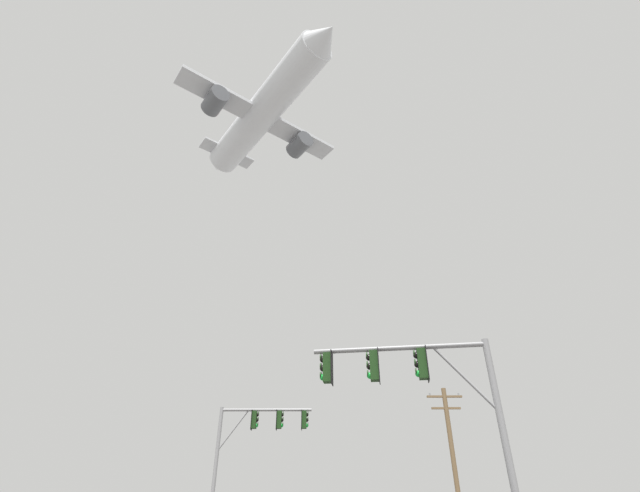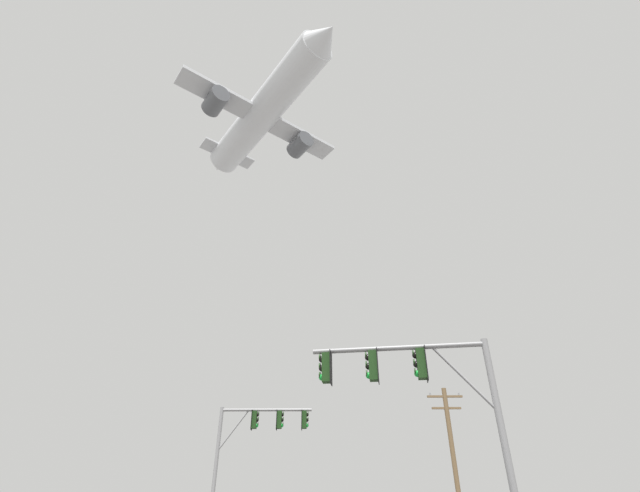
{
  "view_description": "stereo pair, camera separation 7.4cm",
  "coord_description": "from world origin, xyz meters",
  "px_view_note": "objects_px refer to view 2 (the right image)",
  "views": [
    {
      "loc": [
        0.59,
        -5.97,
        1.57
      ],
      "look_at": [
        0.44,
        17.47,
        15.62
      ],
      "focal_mm": 24.49,
      "sensor_mm": 36.0,
      "label": 1
    },
    {
      "loc": [
        0.66,
        -5.97,
        1.57
      ],
      "look_at": [
        0.44,
        17.47,
        15.62
      ],
      "focal_mm": 24.49,
      "sensor_mm": 36.0,
      "label": 2
    }
  ],
  "objects_px": {
    "signal_pole_far": "(255,436)",
    "utility_pole": "(453,453)",
    "airplane": "(264,112)",
    "signal_pole_near": "(419,387)"
  },
  "relations": [
    {
      "from": "utility_pole",
      "to": "airplane",
      "type": "distance_m",
      "value": 44.95
    },
    {
      "from": "signal_pole_far",
      "to": "airplane",
      "type": "bearing_deg",
      "value": 105.83
    },
    {
      "from": "signal_pole_near",
      "to": "signal_pole_far",
      "type": "xyz_separation_m",
      "value": [
        -6.59,
        12.33,
        0.28
      ]
    },
    {
      "from": "signal_pole_far",
      "to": "utility_pole",
      "type": "distance_m",
      "value": 11.69
    },
    {
      "from": "signal_pole_far",
      "to": "airplane",
      "type": "xyz_separation_m",
      "value": [
        -3.83,
        13.5,
        40.33
      ]
    },
    {
      "from": "signal_pole_far",
      "to": "utility_pole",
      "type": "relative_size",
      "value": 0.8
    },
    {
      "from": "signal_pole_near",
      "to": "utility_pole",
      "type": "height_order",
      "value": "utility_pole"
    },
    {
      "from": "utility_pole",
      "to": "airplane",
      "type": "bearing_deg",
      "value": 144.73
    },
    {
      "from": "signal_pole_far",
      "to": "signal_pole_near",
      "type": "bearing_deg",
      "value": -61.86
    },
    {
      "from": "utility_pole",
      "to": "airplane",
      "type": "xyz_separation_m",
      "value": [
        -15.17,
        10.73,
        40.93
      ]
    }
  ]
}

